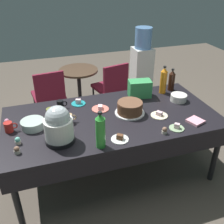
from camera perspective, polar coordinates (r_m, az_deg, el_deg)
The scene contains 29 objects.
ground at distance 3.15m, azimuth 0.00°, elevation -12.70°, with size 9.00×9.00×0.00m, color brown.
potluck_table at distance 2.74m, azimuth 0.00°, elevation -2.03°, with size 2.20×1.10×0.75m.
frosted_layer_cake at distance 2.73m, azimuth 3.91°, elevation 0.94°, with size 0.32×0.32×0.13m.
slow_cooker at distance 2.29m, azimuth -11.67°, elevation -2.95°, with size 0.27×0.27×0.35m.
glass_salad_bowl at distance 2.62m, azimuth -17.02°, elevation -2.55°, with size 0.23×0.23×0.08m, color #B2C6BC.
ceramic_snack_bowl at distance 3.09m, azimuth 14.42°, elevation 3.07°, with size 0.18×0.18×0.08m, color silver.
dessert_plate_sage at distance 2.58m, azimuth 14.03°, elevation -3.30°, with size 0.15×0.15×0.06m.
dessert_plate_teal at distance 2.96m, azimuth -7.40°, elevation 2.02°, with size 0.16×0.16×0.06m.
dessert_plate_white at distance 2.35m, azimuth 1.74°, elevation -5.82°, with size 0.16×0.16×0.05m.
dessert_plate_cream at distance 2.75m, azimuth 10.33°, elevation -0.61°, with size 0.18×0.18×0.05m.
dessert_plate_coral at distance 2.83m, azimuth -2.59°, elevation 0.80°, with size 0.19×0.19×0.05m.
cupcake_berry at distance 2.33m, azimuth -20.18°, elevation -7.86°, with size 0.05×0.05×0.07m.
cupcake_mint at distance 2.47m, azimuth 11.47°, elevation -4.00°, with size 0.05×0.05×0.07m.
cupcake_cocoa at distance 2.44m, azimuth -19.99°, elevation -5.94°, with size 0.05×0.05×0.07m.
cupcake_rose at distance 2.75m, azimuth -22.08°, elevation -2.07°, with size 0.05×0.05×0.07m.
cupcake_vanilla at distance 2.63m, azimuth -11.93°, elevation -1.85°, with size 0.05×0.05×0.07m.
soda_bottle_orange_juice at distance 3.20m, azimuth 11.24°, elevation 6.81°, with size 0.08×0.08×0.34m.
soda_bottle_cola at distance 3.31m, azimuth 12.97°, elevation 6.79°, with size 0.08×0.08×0.28m.
soda_bottle_lime_soda at distance 2.19m, azimuth -2.55°, elevation -4.14°, with size 0.08×0.08×0.35m.
coffee_mug_olive at distance 2.76m, azimuth -13.25°, elevation -0.07°, with size 0.13×0.09×0.09m.
coffee_mug_red at distance 2.62m, azimuth -21.70°, elevation -3.08°, with size 0.12×0.08×0.10m.
coffee_mug_black at distance 2.88m, azimuth -11.24°, elevation 1.62°, with size 0.11×0.07×0.10m.
coffee_mug_tan at distance 2.61m, azimuth -9.35°, elevation -1.41°, with size 0.11×0.07×0.09m.
soda_carton at distance 3.09m, azimuth 6.10°, elevation 5.14°, with size 0.26×0.16×0.20m, color #338C4C.
paper_napkin_stack at distance 2.73m, azimuth 17.85°, elevation -1.90°, with size 0.14×0.14×0.02m, color pink.
maroon_chair_left at distance 3.89m, azimuth -13.66°, elevation 4.01°, with size 0.49×0.49×0.85m.
maroon_chair_right at distance 4.05m, azimuth -0.08°, elevation 5.94°, with size 0.53×0.53×0.85m.
round_cafe_table at distance 4.14m, azimuth -7.24°, elevation 6.37°, with size 0.60×0.60×0.72m.
water_cooler at distance 4.60m, azimuth 6.55°, elevation 10.06°, with size 0.32×0.32×1.24m.
Camera 1 is at (-0.71, -2.21, 2.14)m, focal length 41.61 mm.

